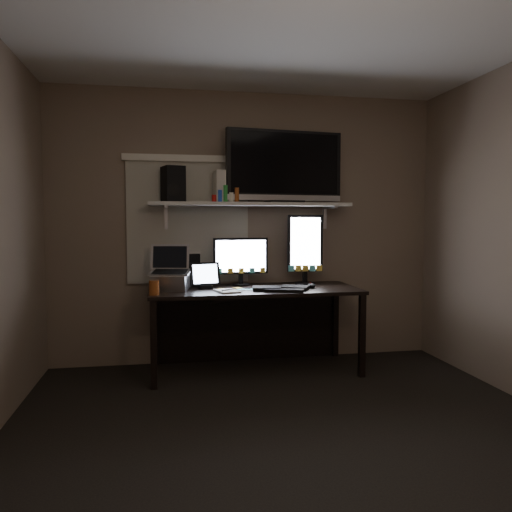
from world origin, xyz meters
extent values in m
plane|color=black|center=(0.00, 0.00, 0.00)|extent=(3.60, 3.60, 0.00)
plane|color=silver|center=(0.00, 0.00, 2.50)|extent=(3.60, 3.60, 0.00)
plane|color=#715F51|center=(0.00, 1.80, 1.25)|extent=(3.60, 0.00, 3.60)
cube|color=#B5B0A3|center=(-0.55, 1.79, 1.30)|extent=(1.10, 0.02, 1.10)
cube|color=black|center=(0.00, 1.43, 0.71)|extent=(1.80, 0.75, 0.03)
cube|color=black|center=(0.00, 1.78, 0.35)|extent=(1.80, 0.02, 0.70)
cube|color=black|center=(-0.86, 1.09, 0.35)|extent=(0.05, 0.05, 0.70)
cube|color=black|center=(0.86, 1.09, 0.35)|extent=(0.05, 0.05, 0.70)
cube|color=black|center=(-0.86, 1.76, 0.35)|extent=(0.05, 0.05, 0.70)
cube|color=black|center=(0.86, 1.76, 0.35)|extent=(0.05, 0.05, 0.70)
cube|color=beige|center=(0.00, 1.62, 1.46)|extent=(1.80, 0.35, 0.03)
cube|color=black|center=(-0.09, 1.63, 0.95)|extent=(0.51, 0.10, 0.44)
cube|color=black|center=(0.51, 1.61, 1.06)|extent=(0.33, 0.08, 0.65)
cube|color=black|center=(0.20, 1.29, 0.74)|extent=(0.53, 0.33, 0.03)
ellipsoid|color=black|center=(0.49, 1.35, 0.75)|extent=(0.10, 0.13, 0.04)
cube|color=beige|center=(-0.26, 1.25, 0.74)|extent=(0.21, 0.26, 0.01)
cube|color=black|center=(-0.42, 1.47, 0.84)|extent=(0.28, 0.17, 0.23)
cube|color=black|center=(-0.58, 1.74, 0.88)|extent=(0.26, 0.17, 0.31)
cube|color=#B5B6BB|center=(-0.72, 1.43, 0.92)|extent=(0.38, 0.34, 0.38)
cylinder|color=brown|center=(-0.85, 1.17, 0.79)|extent=(0.10, 0.10, 0.12)
cube|color=black|center=(0.31, 1.63, 1.81)|extent=(1.10, 0.32, 0.65)
cube|color=beige|center=(-0.28, 1.65, 1.62)|extent=(0.09, 0.24, 0.28)
cube|color=black|center=(-0.69, 1.64, 1.64)|extent=(0.22, 0.25, 0.31)
camera|label=1|loc=(-0.76, -2.82, 1.31)|focal=35.00mm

